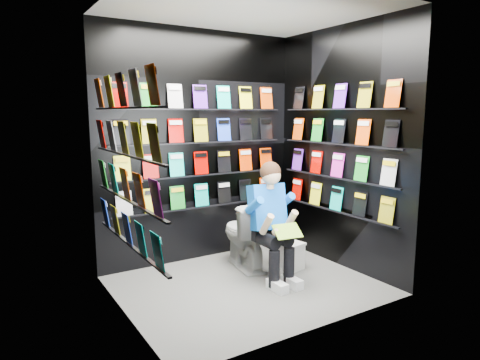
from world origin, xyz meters
TOP-DOWN VIEW (x-y plane):
  - floor at (0.00, 0.00)m, footprint 2.40×2.40m
  - ceiling at (0.00, 0.00)m, footprint 2.40×2.40m
  - wall_back at (0.00, 1.00)m, footprint 2.40×0.04m
  - wall_front at (0.00, -1.00)m, footprint 2.40×0.04m
  - wall_left at (-1.20, 0.00)m, footprint 0.04×2.00m
  - wall_right at (1.20, 0.00)m, footprint 0.04×2.00m
  - comics_back at (0.00, 0.97)m, footprint 2.10×0.06m
  - comics_left at (-1.17, 0.00)m, footprint 0.06×1.70m
  - comics_right at (1.17, 0.00)m, footprint 0.06×1.70m
  - toilet at (0.27, 0.45)m, footprint 0.53×0.80m
  - longbox at (0.65, 0.21)m, footprint 0.25×0.38m
  - longbox_lid at (0.65, 0.21)m, footprint 0.27×0.41m
  - reader at (0.27, 0.07)m, footprint 0.57×0.75m
  - held_comic at (0.27, -0.28)m, footprint 0.29×0.19m

SIDE VIEW (x-z plane):
  - floor at x=0.00m, z-range 0.00..0.00m
  - longbox at x=0.65m, z-range 0.00..0.27m
  - longbox_lid at x=0.65m, z-range 0.27..0.29m
  - toilet at x=0.27m, z-range 0.00..0.73m
  - held_comic at x=0.27m, z-range 0.52..0.64m
  - reader at x=0.27m, z-range 0.10..1.37m
  - wall_back at x=0.00m, z-range 0.00..2.60m
  - wall_front at x=0.00m, z-range 0.00..2.60m
  - wall_left at x=-1.20m, z-range 0.00..2.60m
  - wall_right at x=1.20m, z-range 0.00..2.60m
  - comics_back at x=0.00m, z-range 0.62..1.99m
  - comics_left at x=-1.17m, z-range 0.62..1.99m
  - comics_right at x=1.17m, z-range 0.62..1.99m
  - ceiling at x=0.00m, z-range 2.60..2.60m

